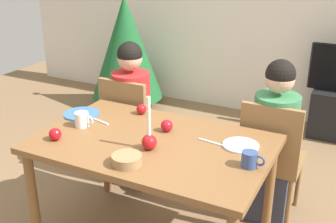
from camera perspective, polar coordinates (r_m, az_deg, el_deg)
dining_table at (r=2.56m, az=-2.03°, el=-5.72°), size 1.40×0.90×0.75m
chair_left at (r=3.35m, az=-5.19°, el=-1.74°), size 0.40×0.40×0.90m
chair_right at (r=2.97m, az=13.83°, el=-5.69°), size 0.40×0.40×0.90m
person_left_child at (r=3.35m, az=-4.93°, el=-0.64°), size 0.30×0.30×1.17m
person_right_child at (r=2.97m, az=14.08°, el=-4.44°), size 0.30×0.30×1.17m
christmas_tree at (r=4.89m, az=-5.74°, el=8.60°), size 0.83×0.83×1.40m
candle_centerpiece at (r=2.40m, az=-2.57°, el=-3.71°), size 0.09×0.09×0.32m
plate_left at (r=2.96m, az=-11.67°, el=-0.31°), size 0.25×0.25×0.01m
plate_right at (r=2.50m, az=9.86°, el=-4.55°), size 0.21×0.21×0.01m
mug_left at (r=2.76m, az=-11.56°, el=-1.08°), size 0.13×0.09×0.10m
mug_right at (r=2.27m, az=11.07°, el=-6.41°), size 0.13×0.09×0.09m
fork_left at (r=2.83m, az=-9.35°, el=-1.25°), size 0.18×0.06×0.01m
fork_right at (r=2.51m, az=5.97°, el=-4.20°), size 0.18×0.04×0.01m
bowl_walnuts at (r=2.27m, az=-5.60°, el=-6.53°), size 0.17×0.17×0.05m
apple_near_candle at (r=2.64m, az=-0.17°, el=-1.94°), size 0.08×0.08×0.08m
apple_by_left_plate at (r=2.91m, az=-3.63°, el=0.32°), size 0.07×0.07×0.07m
apple_by_right_mug at (r=2.61m, az=-15.07°, el=-2.99°), size 0.08×0.08×0.08m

